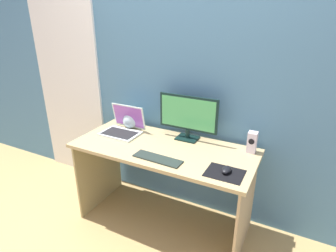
{
  "coord_description": "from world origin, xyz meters",
  "views": [
    {
      "loc": [
        0.94,
        -1.76,
        1.74
      ],
      "look_at": [
        0.05,
        -0.02,
        0.94
      ],
      "focal_mm": 30.01,
      "sensor_mm": 36.0,
      "label": 1
    }
  ],
  "objects": [
    {
      "name": "mouse",
      "position": [
        0.55,
        -0.15,
        0.77
      ],
      "size": [
        0.06,
        0.1,
        0.04
      ],
      "primitive_type": "ellipsoid",
      "rotation": [
        0.0,
        0.0,
        -0.01
      ],
      "color": "black",
      "rests_on": "mousepad"
    },
    {
      "name": "fishbowl",
      "position": [
        -0.45,
        0.22,
        0.82
      ],
      "size": [
        0.15,
        0.15,
        0.15
      ],
      "primitive_type": "sphere",
      "color": "silver",
      "rests_on": "desk"
    },
    {
      "name": "laptop",
      "position": [
        -0.45,
        0.09,
        0.79
      ],
      "size": [
        0.33,
        0.28,
        0.23
      ],
      "color": "white",
      "rests_on": "desk"
    },
    {
      "name": "mousepad",
      "position": [
        0.55,
        -0.16,
        0.75
      ],
      "size": [
        0.25,
        0.2,
        0.0
      ],
      "primitive_type": "cube",
      "color": "black",
      "rests_on": "desk"
    },
    {
      "name": "door_left",
      "position": [
        -1.31,
        0.35,
        1.01
      ],
      "size": [
        0.82,
        0.02,
        2.02
      ],
      "primitive_type": "cube",
      "color": "white",
      "rests_on": "ground_plane"
    },
    {
      "name": "speaker_right",
      "position": [
        0.64,
        0.23,
        0.83
      ],
      "size": [
        0.07,
        0.07,
        0.16
      ],
      "color": "silver",
      "rests_on": "desk"
    },
    {
      "name": "monitor",
      "position": [
        0.11,
        0.22,
        0.95
      ],
      "size": [
        0.5,
        0.14,
        0.38
      ],
      "color": "black",
      "rests_on": "desk"
    },
    {
      "name": "wall_back",
      "position": [
        0.0,
        0.38,
        1.25
      ],
      "size": [
        6.0,
        0.04,
        2.5
      ],
      "primitive_type": "cube",
      "color": "teal",
      "rests_on": "ground_plane"
    },
    {
      "name": "desk",
      "position": [
        0.0,
        0.0,
        0.59
      ],
      "size": [
        1.45,
        0.64,
        0.74
      ],
      "color": "tan",
      "rests_on": "ground_plane"
    },
    {
      "name": "ground_plane",
      "position": [
        0.0,
        0.0,
        0.0
      ],
      "size": [
        8.0,
        8.0,
        0.0
      ],
      "primitive_type": "plane",
      "color": "tan"
    },
    {
      "name": "keyboard_external",
      "position": [
        0.06,
        -0.2,
        0.75
      ],
      "size": [
        0.38,
        0.13,
        0.01
      ],
      "primitive_type": "cube",
      "rotation": [
        0.0,
        0.0,
        -0.04
      ],
      "color": "#232E29",
      "rests_on": "desk"
    }
  ]
}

